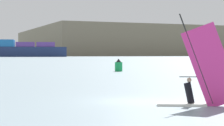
{
  "coord_description": "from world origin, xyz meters",
  "views": [
    {
      "loc": [
        -4.04,
        -20.94,
        2.37
      ],
      "look_at": [
        -0.25,
        7.63,
        1.8
      ],
      "focal_mm": 67.78,
      "sensor_mm": 36.0,
      "label": 1
    }
  ],
  "objects": [
    {
      "name": "cargo_ship",
      "position": [
        -65.08,
        451.59,
        8.27
      ],
      "size": [
        142.04,
        33.27,
        36.89
      ],
      "rotation": [
        0.0,
        0.0,
        0.03
      ],
      "color": "navy",
      "rests_on": "ground_plane"
    },
    {
      "name": "windsurfer",
      "position": [
        2.41,
        -2.24,
        1.09
      ],
      "size": [
        3.82,
        1.25,
        4.41
      ],
      "rotation": [
        0.0,
        0.0,
        2.91
      ],
      "color": "white",
      "rests_on": "ground_plane"
    },
    {
      "name": "ground_plane",
      "position": [
        0.0,
        0.0,
        0.0
      ],
      "size": [
        4000.0,
        4000.0,
        0.0
      ],
      "primitive_type": "plane",
      "color": "gray"
    },
    {
      "name": "channel_buoy",
      "position": [
        4.75,
        38.13,
        0.79
      ],
      "size": [
        1.07,
        1.07,
        1.8
      ],
      "color": "#19994C",
      "rests_on": "ground_plane"
    }
  ]
}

